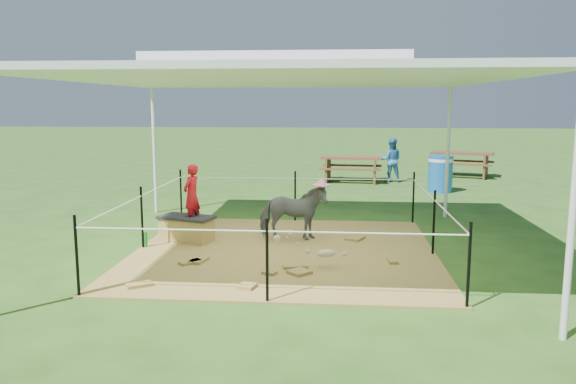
# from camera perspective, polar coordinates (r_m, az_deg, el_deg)

# --- Properties ---
(ground) EXTENTS (90.00, 90.00, 0.00)m
(ground) POSITION_cam_1_polar(r_m,az_deg,el_deg) (8.73, -0.33, -6.13)
(ground) COLOR #2D5919
(ground) RESTS_ON ground
(hay_patch) EXTENTS (4.60, 4.60, 0.03)m
(hay_patch) POSITION_cam_1_polar(r_m,az_deg,el_deg) (8.73, -0.33, -6.04)
(hay_patch) COLOR brown
(hay_patch) RESTS_ON ground
(canopy_tent) EXTENTS (6.30, 6.30, 2.90)m
(canopy_tent) POSITION_cam_1_polar(r_m,az_deg,el_deg) (8.44, -0.35, 11.80)
(canopy_tent) COLOR silver
(canopy_tent) RESTS_ON ground
(rope_fence) EXTENTS (4.54, 4.54, 1.00)m
(rope_fence) POSITION_cam_1_polar(r_m,az_deg,el_deg) (8.59, -0.33, -1.99)
(rope_fence) COLOR black
(rope_fence) RESTS_ON ground
(straw_bale) EXTENTS (0.92, 0.66, 0.37)m
(straw_bale) POSITION_cam_1_polar(r_m,az_deg,el_deg) (9.43, -10.25, -3.79)
(straw_bale) COLOR #B07F40
(straw_bale) RESTS_ON hay_patch
(dark_cloth) EXTENTS (0.99, 0.72, 0.05)m
(dark_cloth) POSITION_cam_1_polar(r_m,az_deg,el_deg) (9.39, -10.29, -2.55)
(dark_cloth) COLOR black
(dark_cloth) RESTS_ON straw_bale
(woman) EXTENTS (0.34, 0.42, 1.00)m
(woman) POSITION_cam_1_polar(r_m,az_deg,el_deg) (9.28, -9.78, 0.33)
(woman) COLOR red
(woman) RESTS_ON straw_bale
(green_bottle) EXTENTS (0.08, 0.08, 0.23)m
(green_bottle) POSITION_cam_1_polar(r_m,az_deg,el_deg) (9.19, -14.30, -4.71)
(green_bottle) COLOR #1C7E27
(green_bottle) RESTS_ON hay_patch
(pony) EXTENTS (1.15, 0.63, 0.93)m
(pony) POSITION_cam_1_polar(r_m,az_deg,el_deg) (9.26, 0.51, -2.12)
(pony) COLOR #525156
(pony) RESTS_ON hay_patch
(pink_hat) EXTENTS (0.29, 0.29, 0.13)m
(pink_hat) POSITION_cam_1_polar(r_m,az_deg,el_deg) (9.17, 0.52, 1.13)
(pink_hat) COLOR pink
(pink_hat) RESTS_ON pony
(foal) EXTENTS (0.92, 0.70, 0.45)m
(foal) POSITION_cam_1_polar(r_m,az_deg,el_deg) (7.81, 3.90, -6.04)
(foal) COLOR #C2B78E
(foal) RESTS_ON hay_patch
(trash_barrel) EXTENTS (0.74, 0.74, 0.96)m
(trash_barrel) POSITION_cam_1_polar(r_m,az_deg,el_deg) (15.03, 15.21, 1.80)
(trash_barrel) COLOR #175EAD
(trash_barrel) RESTS_ON ground
(picnic_table_near) EXTENTS (1.87, 1.42, 0.74)m
(picnic_table_near) POSITION_cam_1_polar(r_m,az_deg,el_deg) (16.60, 6.45, 2.33)
(picnic_table_near) COLOR brown
(picnic_table_near) RESTS_ON ground
(picnic_table_far) EXTENTS (2.18, 1.86, 0.77)m
(picnic_table_far) POSITION_cam_1_polar(r_m,az_deg,el_deg) (18.48, 17.22, 2.71)
(picnic_table_far) COLOR brown
(picnic_table_far) RESTS_ON ground
(distant_person) EXTENTS (0.64, 0.50, 1.28)m
(distant_person) POSITION_cam_1_polar(r_m,az_deg,el_deg) (16.66, 10.44, 3.21)
(distant_person) COLOR #3175B8
(distant_person) RESTS_ON ground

